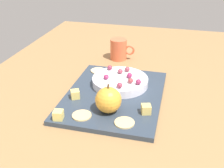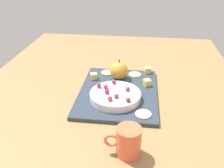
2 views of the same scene
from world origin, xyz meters
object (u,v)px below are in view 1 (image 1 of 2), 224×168
object	(u,v)px
cracker_2	(82,115)
grape_2	(110,68)
grape_6	(120,85)
cheese_cube_1	(146,109)
cup	(119,49)
grape_5	(130,81)
grape_4	(138,82)
grape_7	(106,77)
serving_dish	(120,81)
cracker_1	(98,71)
grape_0	(130,75)
grape_1	(120,71)
platter	(114,95)
apple_whole	(108,100)
cheese_cube_2	(58,115)
grape_3	(127,69)
cracker_0	(124,123)
cheese_cube_0	(75,94)

from	to	relation	value
cracker_2	grape_2	size ratio (longest dim) A/B	2.86
grape_6	cheese_cube_1	bearing A→B (deg)	-130.00
grape_6	cup	size ratio (longest dim) A/B	0.19
cheese_cube_1	grape_5	size ratio (longest dim) A/B	1.36
grape_4	grape_7	bearing A→B (deg)	83.35
serving_dish	cracker_1	xyz separation A→B (cm)	(8.17, 9.82, -1.07)
grape_0	grape_1	xyz separation A→B (cm)	(2.44, 3.67, -0.07)
serving_dish	cheese_cube_1	size ratio (longest dim) A/B	7.21
grape_1	grape_6	xyz separation A→B (cm)	(-9.64, -1.98, 0.07)
platter	grape_4	world-z (taller)	grape_4
apple_whole	grape_4	size ratio (longest dim) A/B	3.94
cheese_cube_2	grape_5	distance (cm)	24.98
serving_dish	grape_3	xyz separation A→B (cm)	(5.22, -1.22, 2.08)
grape_6	grape_7	bearing A→B (deg)	48.91
cup	grape_5	bearing A→B (deg)	-159.94
cracker_2	grape_4	distance (cm)	20.90
grape_2	grape_5	distance (cm)	11.48
cracker_0	platter	bearing A→B (deg)	23.42
grape_4	grape_7	size ratio (longest dim) A/B	1.00
cracker_2	cheese_cube_0	bearing A→B (deg)	30.73
cheese_cube_1	cracker_1	world-z (taller)	cheese_cube_1
cheese_cube_1	grape_5	world-z (taller)	grape_5
cheese_cube_0	apple_whole	bearing A→B (deg)	-111.56
grape_5	cheese_cube_0	bearing A→B (deg)	120.10
serving_dish	cheese_cube_1	xyz separation A→B (cm)	(-13.98, -10.28, -0.04)
grape_4	platter	bearing A→B (deg)	113.18
cracker_2	cheese_cube_2	bearing A→B (deg)	116.55
platter	cheese_cube_0	xyz separation A→B (cm)	(-5.29, 10.53, 1.91)
cheese_cube_2	grape_5	xyz separation A→B (cm)	(19.74, -15.17, 2.09)
cracker_2	grape_5	distance (cm)	19.88
serving_dish	cracker_2	size ratio (longest dim) A/B	3.43
platter	grape_0	bearing A→B (deg)	-27.43
cracker_1	grape_4	world-z (taller)	grape_4
apple_whole	cracker_2	world-z (taller)	apple_whole
platter	cup	bearing A→B (deg)	10.35
grape_0	grape_1	bearing A→B (deg)	56.35
grape_2	grape_4	world-z (taller)	grape_4
cheese_cube_1	grape_2	world-z (taller)	grape_2
grape_7	grape_2	bearing A→B (deg)	5.46
cracker_2	cheese_cube_1	bearing A→B (deg)	-70.96
grape_2	cracker_2	bearing A→B (deg)	177.17
grape_1	grape_5	world-z (taller)	same
cheese_cube_0	grape_6	size ratio (longest dim) A/B	1.36
grape_3	platter	bearing A→B (deg)	171.27
grape_2	grape_5	bearing A→B (deg)	-131.94
cracker_2	grape_5	xyz separation A→B (cm)	(17.04, -9.76, 3.11)
cheese_cube_2	cracker_0	xyz separation A→B (cm)	(2.31, -17.04, -1.03)
apple_whole	cracker_2	size ratio (longest dim) A/B	1.38
platter	cracker_0	world-z (taller)	cracker_0
cheese_cube_1	cheese_cube_2	xyz separation A→B (cm)	(-8.31, 21.66, 0.00)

